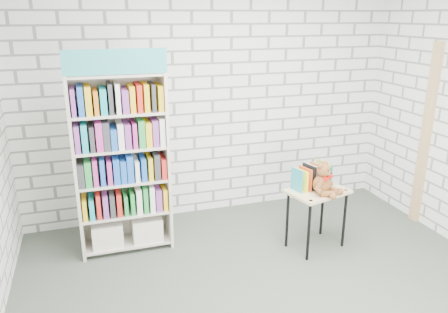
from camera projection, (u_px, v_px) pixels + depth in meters
name	position (u px, v px, depth m)	size (l,w,h in m)	color
ground	(279.00, 301.00, 3.79)	(4.50, 4.50, 0.00)	#40493E
room_shell	(288.00, 98.00, 3.24)	(4.52, 4.02, 2.81)	silver
bookshelf	(122.00, 163.00, 4.39)	(0.93, 0.36, 2.08)	beige
display_table	(317.00, 198.00, 4.52)	(0.69, 0.56, 0.65)	#D1B77D
table_books	(312.00, 176.00, 4.53)	(0.45, 0.29, 0.25)	teal
teddy_bear	(324.00, 181.00, 4.37)	(0.32, 0.31, 0.33)	brown
door_trim	(426.00, 136.00, 4.97)	(0.05, 0.12, 2.10)	tan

